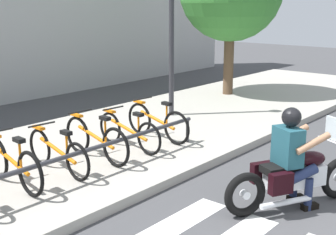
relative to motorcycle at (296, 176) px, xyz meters
The scene contains 10 objects.
sidewalk 4.04m from the motorcycle, 100.74° to the left, with size 24.00×4.40×0.15m, color #A8A399.
motorcycle is the anchor object (origin of this frame).
rider 0.37m from the motorcycle, 149.48° to the left, with size 0.77×0.71×1.43m.
bicycle_3 4.00m from the motorcycle, 125.29° to the left, with size 0.48×1.63×0.79m.
bicycle_4 3.60m from the motorcycle, 115.01° to the left, with size 0.48×1.66×0.73m.
bicycle_5 3.35m from the motorcycle, 102.71° to the left, with size 0.48×1.71×0.80m.
bicycle_6 3.27m from the motorcycle, 89.11° to the left, with size 0.48×1.66×0.72m.
bicycle_7 3.37m from the motorcycle, 75.61° to the left, with size 0.48×1.67×0.78m.
bike_rack 3.32m from the motorcycle, 125.27° to the left, with size 6.11×0.07×0.49m.
street_lamp 5.54m from the motorcycle, 59.31° to the left, with size 0.28×0.28×4.50m.
Camera 1 is at (-4.91, -0.99, 2.76)m, focal length 49.23 mm.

